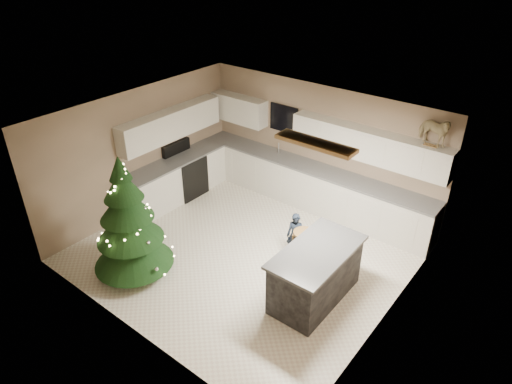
% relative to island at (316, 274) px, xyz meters
% --- Properties ---
extents(ground_plane, '(5.50, 5.50, 0.00)m').
position_rel_island_xyz_m(ground_plane, '(-1.65, 0.21, -0.48)').
color(ground_plane, silver).
extents(room_shell, '(5.52, 5.02, 2.61)m').
position_rel_island_xyz_m(room_shell, '(-1.63, 0.21, 1.27)').
color(room_shell, tan).
rests_on(room_shell, ground_plane).
extents(cabinetry, '(5.50, 3.20, 2.00)m').
position_rel_island_xyz_m(cabinetry, '(-2.56, 1.85, 0.28)').
color(cabinetry, silver).
rests_on(cabinetry, ground_plane).
extents(island, '(0.90, 1.70, 0.95)m').
position_rel_island_xyz_m(island, '(0.00, 0.00, 0.00)').
color(island, black).
rests_on(island, ground_plane).
extents(bar_stool, '(0.38, 0.38, 0.72)m').
position_rel_island_xyz_m(bar_stool, '(-0.60, 0.57, 0.06)').
color(bar_stool, brown).
rests_on(bar_stool, ground_plane).
extents(christmas_tree, '(1.41, 1.36, 2.26)m').
position_rel_island_xyz_m(christmas_tree, '(-2.82, -1.39, 0.45)').
color(christmas_tree, '#3F2816').
rests_on(christmas_tree, ground_plane).
extents(toddler, '(0.38, 0.32, 0.89)m').
position_rel_island_xyz_m(toddler, '(-0.86, 0.71, -0.03)').
color(toddler, black).
rests_on(toddler, ground_plane).
extents(rocking_horse, '(0.66, 0.41, 0.54)m').
position_rel_island_xyz_m(rocking_horse, '(0.65, 2.53, 1.80)').
color(rocking_horse, brown).
rests_on(rocking_horse, cabinetry).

